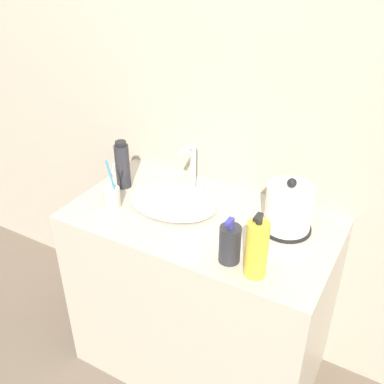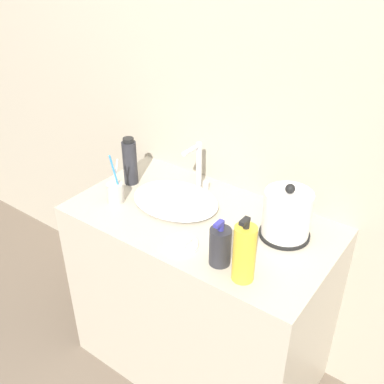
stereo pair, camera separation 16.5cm
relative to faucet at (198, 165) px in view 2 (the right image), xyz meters
name	(u,v)px [view 2 (the right image)]	position (x,y,z in m)	size (l,w,h in m)	color
wall_back	(249,68)	(0.13, 0.13, 0.39)	(6.00, 0.04, 2.60)	#ADA38E
vanity_counter	(200,296)	(0.13, -0.17, -0.51)	(1.01, 0.56, 0.80)	#B7AD99
sink_basin	(175,200)	(-0.01, -0.15, -0.09)	(0.36, 0.27, 0.04)	white
faucet	(198,165)	(0.00, 0.00, 0.00)	(0.06, 0.12, 0.21)	silver
electric_kettle	(287,216)	(0.43, -0.08, -0.03)	(0.18, 0.18, 0.21)	black
toothbrush_cup	(116,192)	(-0.21, -0.27, -0.07)	(0.07, 0.07, 0.21)	#B7B2A8
lotion_bottle	(220,246)	(0.33, -0.34, -0.04)	(0.07, 0.07, 0.17)	#28282D
shampoo_bottle	(244,253)	(0.43, -0.36, -0.01)	(0.07, 0.07, 0.23)	gold
mouthwash_bottle	(130,162)	(-0.26, -0.12, -0.01)	(0.06, 0.06, 0.21)	#28282D
soap_dish	(181,243)	(0.17, -0.35, -0.10)	(0.12, 0.12, 0.03)	white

